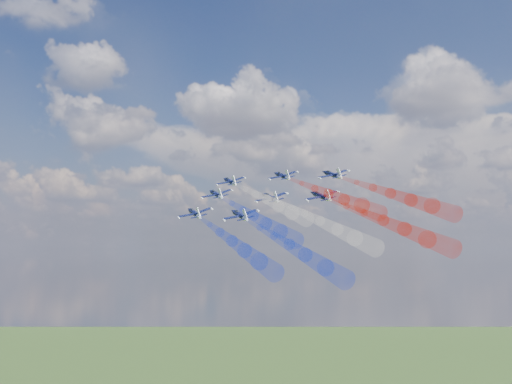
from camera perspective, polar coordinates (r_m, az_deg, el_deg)
The scene contains 16 objects.
jet_lead at distance 176.10m, azimuth -2.33°, elevation 0.95°, with size 8.57×10.71×2.86m, color black, non-canonical shape.
trail_lead at distance 152.05m, azimuth 0.98°, elevation -0.68°, with size 3.57×43.05×3.57m, color white, non-canonical shape.
jet_inner_left at distance 163.73m, azimuth -3.57°, elevation -0.20°, with size 8.57×10.71×2.86m, color black, non-canonical shape.
trail_inner_left at distance 139.60m, azimuth -0.18°, elevation -2.17°, with size 3.57×43.05×3.57m, color #1A36E1, non-canonical shape.
jet_inner_right at distance 170.56m, azimuth 2.37°, elevation 1.45°, with size 8.57×10.71×2.86m, color black, non-canonical shape.
trail_inner_right at distance 147.41m, azimuth 6.54°, elevation -0.15°, with size 3.57×43.05×3.57m, color red, non-canonical shape.
jet_outer_left at distance 151.23m, azimuth -5.51°, elevation -1.90°, with size 8.57×10.71×2.86m, color black, non-canonical shape.
trail_outer_left at distance 127.00m, azimuth -2.15°, elevation -4.40°, with size 3.57×43.05×3.57m, color #1A36E1, non-canonical shape.
jet_center_third at distance 156.17m, azimuth 1.30°, elevation -0.51°, with size 8.57×10.71×2.86m, color black, non-canonical shape.
trail_center_third at distance 133.02m, azimuth 5.75°, elevation -2.63°, with size 3.57×43.05×3.57m, color white, non-canonical shape.
jet_outer_right at distance 163.37m, azimuth 6.84°, elevation 1.55°, with size 8.57×10.71×2.86m, color black, non-canonical shape.
trail_outer_right at distance 141.29m, azimuth 11.94°, elevation -0.12°, with size 3.57×43.05×3.57m, color red, non-canonical shape.
jet_rear_left at distance 143.52m, azimuth -1.45°, elevation -2.09°, with size 8.57×10.71×2.86m, color black, non-canonical shape.
trail_rear_left at distance 120.04m, azimuth 2.94°, elevation -4.75°, with size 3.57×43.05×3.57m, color #1A36E1, non-canonical shape.
jet_rear_right at distance 150.55m, azimuth 5.83°, elevation -0.37°, with size 8.57×10.71×2.86m, color black, non-canonical shape.
trail_rear_right at distance 128.44m, azimuth 11.25°, elevation -2.53°, with size 3.57×43.05×3.57m, color red, non-canonical shape.
Camera 1 is at (60.00, -132.62, 121.13)m, focal length 44.80 mm.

